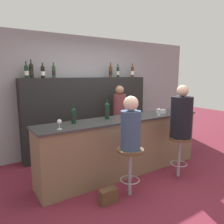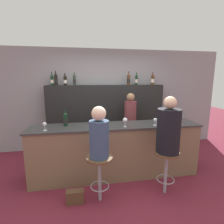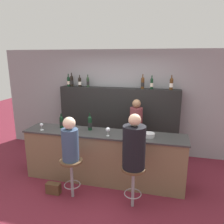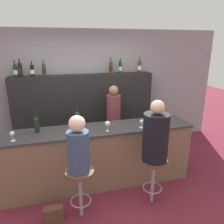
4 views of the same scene
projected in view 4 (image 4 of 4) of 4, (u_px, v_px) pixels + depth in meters
ground_plane at (102, 192)px, 3.52m from camera, size 16.00×16.00×0.00m
wall_back at (83, 91)px, 4.82m from camera, size 6.40×0.05×2.60m
bar_counter at (98, 157)px, 3.63m from camera, size 3.14×0.59×1.00m
back_bar_cabinet at (85, 113)px, 4.75m from camera, size 2.94×0.28×1.69m
wine_bottle_counter_0 at (37, 125)px, 3.30m from camera, size 0.07×0.07×0.30m
wine_bottle_counter_1 at (77, 120)px, 3.44m from camera, size 0.08×0.08×0.34m
wine_bottle_backbar_0 at (15, 70)px, 4.13m from camera, size 0.08×0.08×0.31m
wine_bottle_backbar_1 at (20, 69)px, 4.15m from camera, size 0.08×0.08×0.34m
wine_bottle_backbar_2 at (32, 70)px, 4.21m from camera, size 0.08×0.08×0.29m
wine_bottle_backbar_3 at (44, 69)px, 4.26m from camera, size 0.07×0.07×0.31m
wine_bottle_backbar_4 at (111, 67)px, 4.60m from camera, size 0.08×0.08×0.34m
wine_bottle_backbar_5 at (120, 67)px, 4.66m from camera, size 0.07×0.07×0.31m
wine_bottle_backbar_6 at (139, 66)px, 4.77m from camera, size 0.08×0.08×0.33m
wine_glass_0 at (12, 134)px, 3.01m from camera, size 0.07×0.07×0.14m
wine_glass_1 at (107, 124)px, 3.34m from camera, size 0.08×0.08×0.16m
wine_glass_2 at (142, 122)px, 3.49m from camera, size 0.07×0.07×0.13m
metal_bowl at (148, 122)px, 3.67m from camera, size 0.20×0.20×0.08m
bar_stool_left at (80, 180)px, 2.91m from camera, size 0.39×0.39×0.71m
guest_seated_left at (78, 147)px, 2.76m from camera, size 0.28×0.28×0.76m
bar_stool_right at (154, 169)px, 3.18m from camera, size 0.39×0.39×0.71m
guest_seated_right at (156, 135)px, 3.02m from camera, size 0.36×0.36×0.88m
bartender at (114, 124)px, 4.49m from camera, size 0.28×0.28×1.52m
handbag at (54, 214)px, 2.95m from camera, size 0.26×0.12×0.20m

